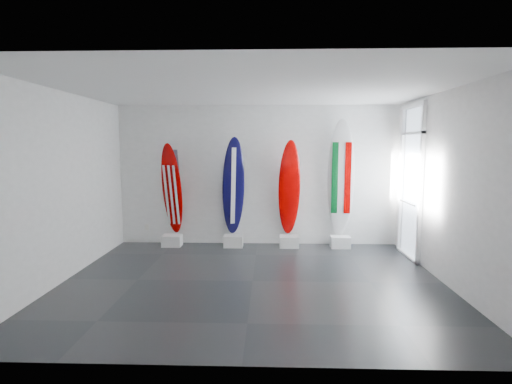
{
  "coord_description": "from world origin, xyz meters",
  "views": [
    {
      "loc": [
        0.26,
        -6.21,
        2.15
      ],
      "look_at": [
        0.01,
        1.4,
        1.27
      ],
      "focal_mm": 28.33,
      "sensor_mm": 36.0,
      "label": 1
    }
  ],
  "objects_px": {
    "surfboard_usa": "(172,189)",
    "surfboard_italy": "(341,178)",
    "surfboard_navy": "(234,186)",
    "surfboard_swiss": "(289,188)"
  },
  "relations": [
    {
      "from": "surfboard_usa",
      "to": "surfboard_italy",
      "type": "xyz_separation_m",
      "value": [
        3.58,
        0.0,
        0.25
      ]
    },
    {
      "from": "surfboard_usa",
      "to": "surfboard_swiss",
      "type": "distance_m",
      "value": 2.5
    },
    {
      "from": "surfboard_usa",
      "to": "surfboard_italy",
      "type": "relative_size",
      "value": 0.81
    },
    {
      "from": "surfboard_italy",
      "to": "surfboard_swiss",
      "type": "bearing_deg",
      "value": -174.33
    },
    {
      "from": "surfboard_usa",
      "to": "surfboard_swiss",
      "type": "height_order",
      "value": "surfboard_swiss"
    },
    {
      "from": "surfboard_usa",
      "to": "surfboard_italy",
      "type": "bearing_deg",
      "value": 12.77
    },
    {
      "from": "surfboard_usa",
      "to": "surfboard_swiss",
      "type": "relative_size",
      "value": 0.97
    },
    {
      "from": "surfboard_swiss",
      "to": "surfboard_italy",
      "type": "xyz_separation_m",
      "value": [
        1.08,
        0.0,
        0.22
      ]
    },
    {
      "from": "surfboard_usa",
      "to": "surfboard_navy",
      "type": "bearing_deg",
      "value": 12.77
    },
    {
      "from": "surfboard_usa",
      "to": "surfboard_swiss",
      "type": "xyz_separation_m",
      "value": [
        2.5,
        0.0,
        0.03
      ]
    }
  ]
}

